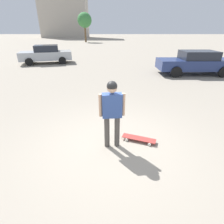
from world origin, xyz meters
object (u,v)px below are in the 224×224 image
object	(u,v)px
person	(112,109)
car_parked_near	(196,62)
skateboard	(139,139)
car_parked_far	(46,54)

from	to	relation	value
person	car_parked_near	bearing A→B (deg)	50.16
skateboard	car_parked_far	xyz separation A→B (m)	(-11.68, -6.35, 0.68)
person	skateboard	size ratio (longest dim) A/B	1.86
person	car_parked_far	world-z (taller)	person
skateboard	car_parked_near	world-z (taller)	car_parked_near
person	skateboard	world-z (taller)	person
person	car_parked_far	size ratio (longest dim) A/B	0.37
skateboard	car_parked_far	world-z (taller)	car_parked_far
skateboard	car_parked_near	size ratio (longest dim) A/B	0.19
skateboard	car_parked_far	distance (m)	13.31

